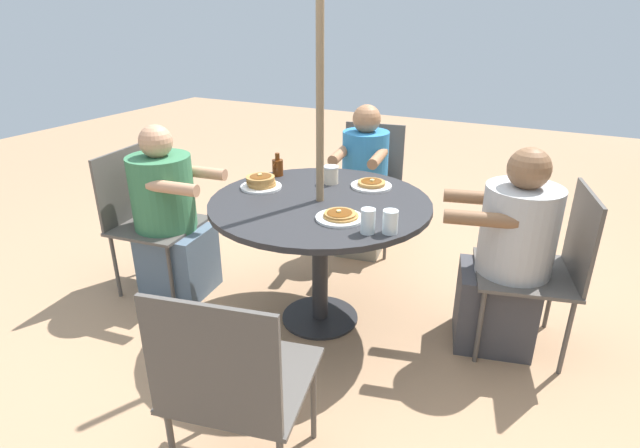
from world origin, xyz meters
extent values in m
plane|color=tan|center=(0.00, 0.00, 0.00)|extent=(12.00, 12.00, 0.00)
cylinder|color=#28282B|center=(0.00, 0.00, 0.01)|extent=(0.44, 0.44, 0.01)
cylinder|color=#28282B|center=(0.00, 0.00, 0.35)|extent=(0.09, 0.09, 0.71)
cylinder|color=#28282B|center=(0.00, 0.00, 0.72)|extent=(1.18, 1.18, 0.03)
cylinder|color=#846B4C|center=(0.00, 0.00, 1.03)|extent=(0.04, 0.04, 2.07)
cylinder|color=#514C47|center=(-0.02, 0.89, 0.21)|extent=(0.02, 0.02, 0.42)
cylinder|color=#514C47|center=(-0.41, 0.79, 0.21)|extent=(0.02, 0.02, 0.42)
cylinder|color=#514C47|center=(-0.11, 1.28, 0.21)|extent=(0.02, 0.02, 0.42)
cylinder|color=#514C47|center=(-0.51, 1.18, 0.21)|extent=(0.02, 0.02, 0.42)
cube|color=#514C47|center=(-0.26, 1.04, 0.43)|extent=(0.58, 0.58, 0.02)
cube|color=#514C47|center=(-0.32, 1.26, 0.67)|extent=(0.44, 0.13, 0.45)
cube|color=#3D3D42|center=(-0.23, 0.92, 0.21)|extent=(0.43, 0.46, 0.42)
cylinder|color=#B2B2B2|center=(-0.25, 0.98, 0.66)|extent=(0.37, 0.37, 0.47)
sphere|color=brown|center=(-0.25, 0.98, 0.98)|extent=(0.20, 0.20, 0.20)
cylinder|color=brown|center=(-0.05, 0.82, 0.77)|extent=(0.15, 0.34, 0.07)
cylinder|color=brown|center=(-0.34, 0.74, 0.77)|extent=(0.15, 0.34, 0.07)
cylinder|color=#514C47|center=(-0.89, 0.07, 0.21)|extent=(0.02, 0.02, 0.42)
cylinder|color=#514C47|center=(-0.83, -0.33, 0.21)|extent=(0.02, 0.02, 0.42)
cylinder|color=#514C47|center=(-1.29, 0.01, 0.21)|extent=(0.02, 0.02, 0.42)
cylinder|color=#514C47|center=(-1.23, -0.39, 0.21)|extent=(0.02, 0.02, 0.42)
cube|color=#514C47|center=(-1.06, -0.16, 0.43)|extent=(0.54, 0.54, 0.02)
cube|color=#514C47|center=(-1.28, -0.19, 0.67)|extent=(0.08, 0.45, 0.45)
cube|color=gray|center=(-0.95, -0.14, 0.21)|extent=(0.39, 0.36, 0.42)
cylinder|color=teal|center=(-1.00, -0.15, 0.66)|extent=(0.33, 0.33, 0.47)
sphere|color=#A3704C|center=(-1.00, -0.15, 0.98)|extent=(0.20, 0.20, 0.20)
cylinder|color=#A3704C|center=(-0.82, 0.01, 0.77)|extent=(0.34, 0.12, 0.07)
cylinder|color=#A3704C|center=(-0.78, -0.25, 0.77)|extent=(0.34, 0.12, 0.07)
cylinder|color=#514C47|center=(-0.09, -0.88, 0.21)|extent=(0.02, 0.02, 0.42)
cylinder|color=#514C47|center=(0.31, -0.83, 0.21)|extent=(0.02, 0.02, 0.42)
cylinder|color=#514C47|center=(-0.04, -1.29, 0.21)|extent=(0.02, 0.02, 0.42)
cylinder|color=#514C47|center=(0.36, -1.24, 0.21)|extent=(0.02, 0.02, 0.42)
cube|color=#514C47|center=(0.13, -1.06, 0.43)|extent=(0.53, 0.53, 0.02)
cube|color=#514C47|center=(0.16, -1.29, 0.67)|extent=(0.45, 0.07, 0.45)
cube|color=slate|center=(0.12, -0.95, 0.21)|extent=(0.40, 0.43, 0.42)
cylinder|color=#38754C|center=(0.12, -1.00, 0.65)|extent=(0.37, 0.37, 0.46)
sphere|color=tan|center=(0.12, -1.00, 0.97)|extent=(0.19, 0.19, 0.19)
cylinder|color=tan|center=(-0.05, -0.83, 0.76)|extent=(0.11, 0.32, 0.07)
cylinder|color=tan|center=(0.25, -0.79, 0.76)|extent=(0.11, 0.32, 0.07)
cylinder|color=#514C47|center=(0.89, -0.01, 0.21)|extent=(0.02, 0.02, 0.42)
cylinder|color=#514C47|center=(0.80, 0.38, 0.21)|extent=(0.02, 0.02, 0.42)
cube|color=#514C47|center=(1.04, 0.23, 0.43)|extent=(0.57, 0.57, 0.02)
cube|color=#514C47|center=(1.27, 0.28, 0.67)|extent=(0.11, 0.45, 0.45)
cylinder|color=white|center=(-0.33, 0.16, 0.75)|extent=(0.23, 0.23, 0.01)
cylinder|color=#AD7A3D|center=(-0.33, 0.16, 0.76)|extent=(0.15, 0.15, 0.01)
cylinder|color=#AD7A3D|center=(-0.33, 0.16, 0.77)|extent=(0.16, 0.16, 0.01)
ellipsoid|color=brown|center=(-0.33, 0.16, 0.78)|extent=(0.13, 0.12, 0.00)
cube|color=#F4E084|center=(-0.33, 0.17, 0.78)|extent=(0.02, 0.02, 0.01)
cylinder|color=white|center=(0.19, 0.20, 0.75)|extent=(0.23, 0.23, 0.01)
cylinder|color=#AD7A3D|center=(0.18, 0.21, 0.76)|extent=(0.17, 0.17, 0.01)
cylinder|color=#AD7A3D|center=(0.18, 0.20, 0.77)|extent=(0.16, 0.16, 0.01)
ellipsoid|color=brown|center=(0.19, 0.20, 0.77)|extent=(0.13, 0.12, 0.00)
cube|color=#F4E084|center=(0.19, 0.20, 0.78)|extent=(0.03, 0.03, 0.01)
cylinder|color=white|center=(-0.03, -0.39, 0.75)|extent=(0.23, 0.23, 0.01)
cylinder|color=#AD7A3D|center=(-0.03, -0.38, 0.76)|extent=(0.16, 0.16, 0.01)
cylinder|color=#AD7A3D|center=(-0.03, -0.39, 0.77)|extent=(0.16, 0.16, 0.01)
cylinder|color=#AD7A3D|center=(-0.03, -0.39, 0.79)|extent=(0.15, 0.15, 0.01)
cylinder|color=#AD7A3D|center=(-0.03, -0.39, 0.80)|extent=(0.16, 0.16, 0.01)
ellipsoid|color=brown|center=(-0.03, -0.39, 0.81)|extent=(0.13, 0.12, 0.00)
cube|color=#F4E084|center=(-0.03, -0.40, 0.82)|extent=(0.03, 0.03, 0.01)
cylinder|color=#602D0F|center=(-0.27, -0.43, 0.79)|extent=(0.07, 0.07, 0.10)
cylinder|color=#602D0F|center=(-0.27, -0.43, 0.86)|extent=(0.03, 0.03, 0.04)
torus|color=#602D0F|center=(-0.24, -0.43, 0.80)|extent=(0.05, 0.01, 0.05)
cylinder|color=beige|center=(-0.28, -0.07, 0.79)|extent=(0.08, 0.08, 0.10)
cylinder|color=white|center=(-0.28, -0.07, 0.84)|extent=(0.09, 0.09, 0.01)
cylinder|color=silver|center=(0.27, 0.38, 0.80)|extent=(0.07, 0.07, 0.11)
cylinder|color=silver|center=(0.23, 0.47, 0.79)|extent=(0.07, 0.07, 0.11)
camera|label=1|loc=(2.21, 1.13, 1.67)|focal=28.00mm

